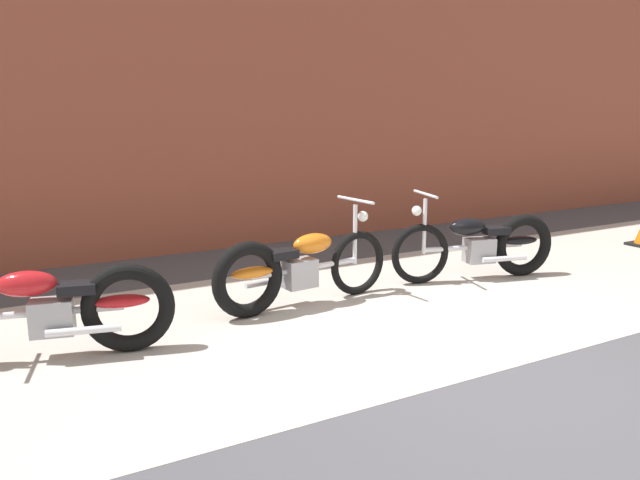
# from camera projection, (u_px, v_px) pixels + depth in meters

# --- Properties ---
(ground_plane) EXTENTS (80.00, 80.00, 0.00)m
(ground_plane) POSITION_uv_depth(u_px,v_px,m) (501.00, 371.00, 4.65)
(ground_plane) COLOR #47474C
(sidewalk_slab) EXTENTS (36.00, 3.50, 0.01)m
(sidewalk_slab) POSITION_uv_depth(u_px,v_px,m) (370.00, 307.00, 6.14)
(sidewalk_slab) COLOR #B2ADA3
(sidewalk_slab) RESTS_ON ground
(brick_building_wall) EXTENTS (36.00, 0.50, 6.02)m
(brick_building_wall) POSITION_uv_depth(u_px,v_px,m) (232.00, 27.00, 8.46)
(brick_building_wall) COLOR brown
(brick_building_wall) RESTS_ON ground
(motorcycle_red) EXTENTS (1.97, 0.75, 1.03)m
(motorcycle_red) POSITION_uv_depth(u_px,v_px,m) (62.00, 309.00, 4.83)
(motorcycle_red) COLOR black
(motorcycle_red) RESTS_ON ground
(motorcycle_orange) EXTENTS (2.01, 0.58, 1.03)m
(motorcycle_orange) POSITION_uv_depth(u_px,v_px,m) (292.00, 269.00, 6.06)
(motorcycle_orange) COLOR black
(motorcycle_orange) RESTS_ON ground
(motorcycle_black) EXTENTS (1.97, 0.75, 1.03)m
(motorcycle_black) POSITION_uv_depth(u_px,v_px,m) (486.00, 245.00, 7.11)
(motorcycle_black) COLOR black
(motorcycle_black) RESTS_ON ground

